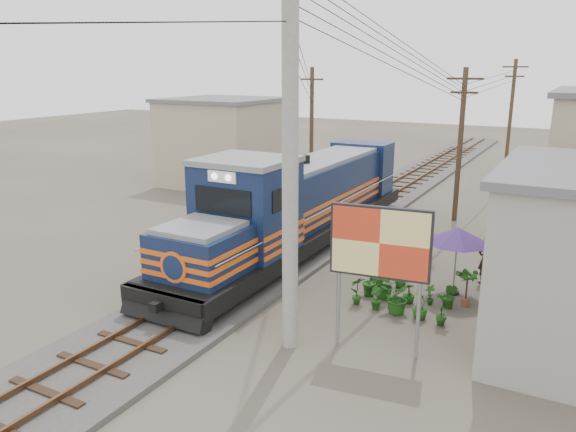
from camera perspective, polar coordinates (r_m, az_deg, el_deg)
The scene contains 14 objects.
ground at distance 17.11m, azimuth -9.50°, elevation -9.49°, with size 120.00×120.00×0.00m, color #473F35.
ballast at distance 25.20m, azimuth 4.51°, elevation -1.09°, with size 3.60×70.00×0.16m, color #595651.
track at distance 25.15m, azimuth 4.52°, elevation -0.69°, with size 1.15×70.00×0.12m.
locomotive at distance 21.87m, azimuth 1.04°, elevation 1.01°, with size 2.99×16.26×4.03m.
utility_pole_main at distance 13.40m, azimuth 0.22°, elevation 6.28°, with size 0.40×0.40×10.00m.
wooden_pole_mid at distance 26.90m, azimuth 17.09°, elevation 7.16°, with size 1.60×0.24×7.00m.
wooden_pole_far at distance 40.59m, azimuth 21.68°, elevation 9.55°, with size 1.60×0.24×7.50m.
wooden_pole_left at distance 33.75m, azimuth 2.41°, elevation 9.25°, with size 1.60×0.24×7.00m.
power_lines at distance 22.92m, azimuth 2.97°, elevation 16.29°, with size 9.65×19.00×3.30m.
shophouse_left at distance 34.70m, azimuth -6.59°, elevation 7.55°, with size 6.30×6.30×5.20m.
billboard at distance 13.73m, azimuth 9.32°, elevation -3.06°, with size 2.46×0.43×3.81m.
market_umbrella at distance 18.21m, azimuth 16.85°, elevation -1.92°, with size 2.64×2.64×2.20m.
vendor at distance 19.74m, azimuth 19.49°, elevation -4.17°, with size 0.62×0.40×1.69m, color black.
plant_nursery at distance 17.66m, azimuth 10.52°, elevation -7.11°, with size 3.60×3.16×1.01m.
Camera 1 is at (9.77, -12.17, 7.02)m, focal length 35.00 mm.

